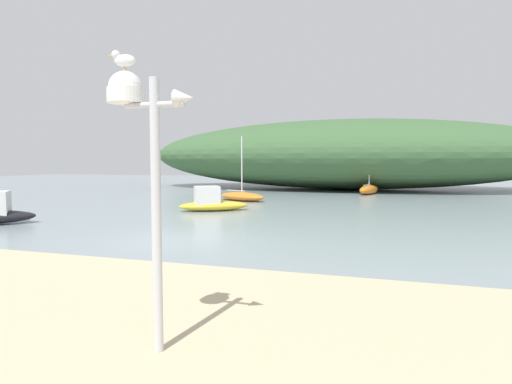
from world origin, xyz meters
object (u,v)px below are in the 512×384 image
Objects in this scene: sailboat_west_reach at (369,189)px; mast_structure at (139,129)px; seagull_on_radar at (124,59)px; motorboat_by_sandbar at (212,202)px; sailboat_centre_water at (242,196)px.

mast_structure is at bearing -93.31° from sailboat_west_reach.
seagull_on_radar is 16.72m from motorboat_by_sandbar.
sailboat_centre_water is at bearing 105.43° from seagull_on_radar.
sailboat_west_reach reaches higher than motorboat_by_sandbar.
seagull_on_radar reaches higher than mast_structure.
sailboat_centre_water reaches higher than seagull_on_radar.
sailboat_centre_water is at bearing -133.55° from sailboat_west_reach.
sailboat_centre_water is 5.77m from motorboat_by_sandbar.
sailboat_west_reach is 0.98× the size of motorboat_by_sandbar.
sailboat_centre_water reaches higher than sailboat_west_reach.
sailboat_west_reach is (7.73, 8.13, 0.08)m from sailboat_centre_water.
seagull_on_radar is at bearing -93.68° from sailboat_west_reach.
seagull_on_radar reaches higher than sailboat_west_reach.
mast_structure is 22.19m from sailboat_centre_water.
sailboat_centre_water is (-6.04, 21.20, -2.61)m from mast_structure.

